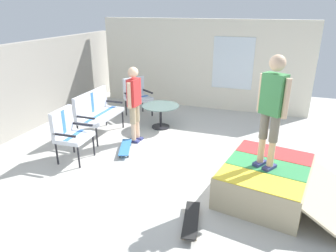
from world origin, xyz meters
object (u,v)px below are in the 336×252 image
at_px(person_watching, 134,99).
at_px(patio_table, 161,112).
at_px(patio_chair_near_house, 136,93).
at_px(patio_chair_by_wall, 68,130).
at_px(skateboard_by_bench, 125,147).
at_px(skateboard_spare, 191,220).
at_px(skate_ramp, 267,180).
at_px(patio_bench, 96,109).
at_px(person_skater, 272,105).

bearing_deg(person_watching, patio_table, -14.36).
relative_size(patio_chair_near_house, person_watching, 0.62).
relative_size(patio_chair_by_wall, skateboard_by_bench, 1.25).
bearing_deg(patio_table, patio_chair_near_house, 54.55).
xyz_separation_m(skateboard_by_bench, skateboard_spare, (-1.78, -1.90, 0.00)).
bearing_deg(patio_chair_near_house, patio_chair_by_wall, 178.16).
distance_m(patio_chair_near_house, skateboard_by_bench, 2.38).
bearing_deg(skate_ramp, patio_bench, 71.54).
distance_m(patio_bench, skateboard_by_bench, 1.29).
xyz_separation_m(patio_bench, person_skater, (-1.35, -3.78, 0.90)).
bearing_deg(skateboard_spare, patio_bench, 50.76).
distance_m(patio_table, person_skater, 3.58).
bearing_deg(patio_bench, skateboard_by_bench, -120.71).
bearing_deg(skate_ramp, skateboard_by_bench, 76.45).
bearing_deg(person_skater, patio_table, 48.48).
bearing_deg(patio_chair_near_house, person_skater, -129.96).
distance_m(patio_table, skateboard_spare, 3.71).
bearing_deg(person_watching, skateboard_spare, -140.55).
distance_m(skate_ramp, person_skater, 1.25).
xyz_separation_m(person_watching, skateboard_spare, (-2.35, -1.93, -0.87)).
relative_size(patio_chair_by_wall, skateboard_spare, 1.24).
bearing_deg(skateboard_by_bench, patio_bench, 59.29).
relative_size(patio_chair_by_wall, person_watching, 0.62).
bearing_deg(skate_ramp, skateboard_spare, 139.69).
distance_m(skate_ramp, patio_table, 3.42).
bearing_deg(skateboard_by_bench, skateboard_spare, -133.08).
distance_m(patio_chair_by_wall, person_skater, 3.72).
xyz_separation_m(patio_bench, patio_chair_by_wall, (-1.26, -0.17, -0.00)).
height_order(patio_chair_near_house, person_watching, person_watching).
bearing_deg(person_watching, patio_bench, 87.99).
distance_m(patio_chair_near_house, patio_table, 1.20).
bearing_deg(person_watching, skate_ramp, -113.59).
bearing_deg(patio_chair_near_house, skateboard_by_bench, -161.16).
bearing_deg(skateboard_by_bench, patio_chair_by_wall, 128.17).
relative_size(patio_bench, skateboard_by_bench, 1.53).
xyz_separation_m(skate_ramp, patio_chair_near_house, (2.88, 3.58, 0.35)).
relative_size(person_skater, skateboard_by_bench, 2.06).
bearing_deg(person_skater, patio_chair_near_house, 50.04).
bearing_deg(skate_ramp, patio_chair_near_house, 51.22).
height_order(skate_ramp, skateboard_by_bench, skate_ramp).
height_order(skate_ramp, patio_chair_by_wall, patio_chair_by_wall).
bearing_deg(person_skater, patio_chair_by_wall, 88.65).
bearing_deg(patio_chair_by_wall, patio_bench, 7.70).
bearing_deg(patio_chair_by_wall, patio_chair_near_house, -1.84).
bearing_deg(patio_chair_by_wall, patio_table, -25.91).
relative_size(skate_ramp, person_skater, 1.29).
relative_size(skate_ramp, skateboard_by_bench, 2.65).
bearing_deg(person_watching, skateboard_by_bench, -177.20).
height_order(skate_ramp, patio_table, patio_table).
bearing_deg(patio_bench, patio_table, -53.43).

